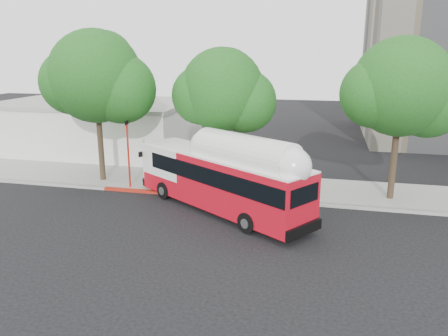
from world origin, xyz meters
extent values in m
plane|color=black|center=(0.00, 0.00, 0.00)|extent=(120.00, 120.00, 0.00)
cube|color=gray|center=(0.00, 6.50, 0.07)|extent=(60.00, 5.00, 0.15)
cube|color=gray|center=(0.00, 3.90, 0.07)|extent=(60.00, 0.30, 0.15)
cube|color=#A11F11|center=(-3.00, 3.90, 0.08)|extent=(10.00, 0.32, 0.16)
cylinder|color=#2D2116|center=(-9.00, 5.50, 3.04)|extent=(0.36, 0.36, 6.08)
sphere|color=#1C5016|center=(-9.00, 5.50, 6.84)|extent=(5.80, 5.80, 5.80)
sphere|color=#1C5016|center=(-7.41, 5.70, 6.08)|extent=(4.35, 4.35, 4.35)
cylinder|color=#2D2116|center=(-1.00, 6.00, 2.72)|extent=(0.36, 0.36, 5.44)
sphere|color=#1C5016|center=(-1.00, 6.00, 6.12)|extent=(5.00, 5.00, 5.00)
sphere|color=#1C5016|center=(0.38, 6.20, 5.44)|extent=(3.75, 3.75, 3.75)
cylinder|color=#2D2116|center=(9.00, 5.80, 2.88)|extent=(0.36, 0.36, 5.76)
sphere|color=#1C5016|center=(9.00, 5.80, 6.48)|extent=(5.40, 5.40, 5.40)
sphere|color=#1C5016|center=(10.48, 6.00, 5.76)|extent=(4.05, 4.05, 4.05)
cube|color=silver|center=(-14.00, 14.00, 2.00)|extent=(16.00, 10.00, 4.00)
cube|color=gray|center=(-14.00, 14.00, 4.10)|extent=(16.20, 10.20, 0.30)
cube|color=#B70C1C|center=(-0.19, 1.98, 1.66)|extent=(10.54, 8.21, 2.68)
cube|color=black|center=(0.20, 1.72, 2.22)|extent=(9.65, 7.64, 0.88)
cube|color=white|center=(-0.19, 1.98, 3.04)|extent=(10.50, 8.15, 0.09)
cube|color=white|center=(1.35, 0.94, 3.28)|extent=(5.94, 4.85, 0.51)
cube|color=black|center=(-5.20, 5.37, 0.46)|extent=(1.55, 1.79, 0.06)
imported|color=navy|center=(-5.20, 5.37, 0.91)|extent=(1.35, 1.62, 0.83)
cylinder|color=red|center=(-6.52, 4.32, 2.04)|extent=(0.12, 0.12, 4.08)
cube|color=black|center=(-6.52, 4.32, 4.19)|extent=(0.05, 0.41, 0.26)
camera|label=1|loc=(5.11, -19.66, 8.30)|focal=35.00mm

